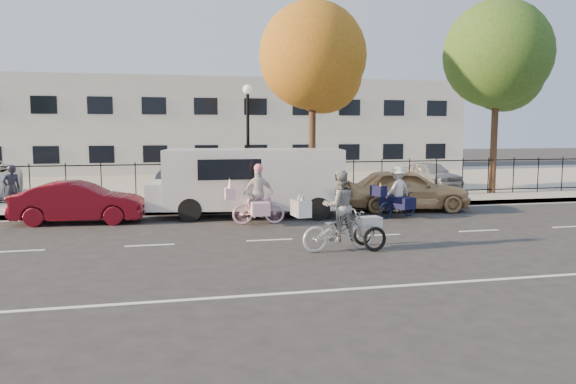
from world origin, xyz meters
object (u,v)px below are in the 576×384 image
object	(u,v)px
unicorn_bike	(258,202)
red_sedan	(79,202)
lamppost	(248,122)
zebra_trike	(339,220)
lot_car_c	(181,175)
pedestrian	(12,188)
lot_car_d	(430,174)
bull_bike	(397,197)
white_van	(251,179)
gold_sedan	(406,190)

from	to	relation	value
unicorn_bike	red_sedan	size ratio (longest dim) A/B	0.47
lamppost	zebra_trike	size ratio (longest dim) A/B	1.96
lamppost	lot_car_c	size ratio (longest dim) A/B	1.02
pedestrian	lot_car_d	distance (m)	17.42
lamppost	unicorn_bike	size ratio (longest dim) A/B	2.37
lamppost	red_sedan	size ratio (longest dim) A/B	1.12
bull_bike	lot_car_c	xyz separation A→B (m)	(-6.58, 7.93, 0.19)
zebra_trike	lot_car_d	xyz separation A→B (m)	(8.11, 11.46, 0.03)
white_van	pedestrian	xyz separation A→B (m)	(-7.60, 1.72, -0.29)
unicorn_bike	red_sedan	distance (m)	5.44
unicorn_bike	lot_car_c	bearing A→B (deg)	15.31
pedestrian	lot_car_d	xyz separation A→B (m)	(16.92, 4.12, -0.16)
gold_sedan	pedestrian	size ratio (longest dim) A/B	2.81
pedestrian	lot_car_c	bearing A→B (deg)	-169.88
bull_bike	unicorn_bike	bearing A→B (deg)	73.84
zebra_trike	gold_sedan	distance (m)	7.18
lamppost	red_sedan	distance (m)	6.80
unicorn_bike	pedestrian	xyz separation A→B (m)	(-7.56, 3.30, 0.25)
unicorn_bike	pedestrian	bearing A→B (deg)	68.33
white_van	bull_bike	bearing A→B (deg)	-6.68
gold_sedan	lamppost	bearing A→B (deg)	73.08
unicorn_bike	lot_car_d	distance (m)	11.95
lamppost	unicorn_bike	xyz separation A→B (m)	(-0.39, -4.34, -2.44)
zebra_trike	red_sedan	size ratio (longest dim) A/B	0.57
unicorn_bike	bull_bike	bearing A→B (deg)	-83.94
red_sedan	bull_bike	bearing A→B (deg)	-91.47
lamppost	red_sedan	xyz separation A→B (m)	(-5.63, -2.89, -2.48)
bull_bike	red_sedan	bearing A→B (deg)	63.27
lamppost	pedestrian	xyz separation A→B (m)	(-7.95, -1.03, -2.19)
bull_bike	zebra_trike	bearing A→B (deg)	122.08
lot_car_d	gold_sedan	bearing A→B (deg)	-133.23
white_van	pedestrian	world-z (taller)	white_van
lot_car_c	bull_bike	bearing A→B (deg)	-40.35
lamppost	red_sedan	world-z (taller)	lamppost
red_sedan	gold_sedan	world-z (taller)	gold_sedan
red_sedan	lot_car_d	world-z (taller)	lot_car_d
unicorn_bike	gold_sedan	world-z (taller)	unicorn_bike
zebra_trike	pedestrian	world-z (taller)	zebra_trike
unicorn_bike	lot_car_c	world-z (taller)	unicorn_bike
bull_bike	lot_car_c	bearing A→B (deg)	19.40
pedestrian	lot_car_c	xyz separation A→B (m)	(5.59, 4.96, -0.08)
lamppost	lot_car_d	size ratio (longest dim) A/B	1.21
unicorn_bike	red_sedan	bearing A→B (deg)	76.51
lamppost	gold_sedan	bearing A→B (deg)	-26.99
lot_car_c	gold_sedan	bearing A→B (deg)	-31.13
zebra_trike	unicorn_bike	bearing A→B (deg)	11.40
unicorn_bike	lot_car_d	size ratio (longest dim) A/B	0.51
zebra_trike	bull_bike	bearing A→B (deg)	-43.42
red_sedan	lamppost	bearing A→B (deg)	-57.87
white_van	gold_sedan	size ratio (longest dim) A/B	1.48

